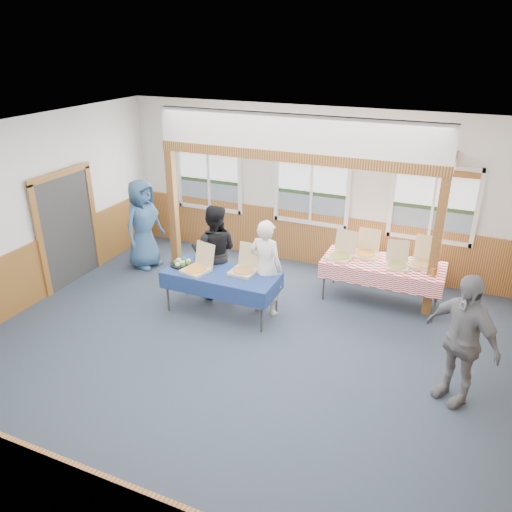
{
  "coord_description": "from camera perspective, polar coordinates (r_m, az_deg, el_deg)",
  "views": [
    {
      "loc": [
        2.77,
        -5.73,
        4.41
      ],
      "look_at": [
        -0.14,
        1.0,
        1.14
      ],
      "focal_mm": 35.0,
      "sensor_mm": 36.0,
      "label": 1
    }
  ],
  "objects": [
    {
      "name": "man_blue",
      "position": [
        10.28,
        -12.76,
        3.58
      ],
      "size": [
        0.73,
        0.99,
        1.83
      ],
      "primitive_type": "imported",
      "rotation": [
        0.0,
        0.0,
        1.39
      ],
      "color": "#32577E",
      "rests_on": "floor"
    },
    {
      "name": "veggie_tray",
      "position": [
        8.7,
        -8.41,
        -0.81
      ],
      "size": [
        0.42,
        0.42,
        0.09
      ],
      "color": "black",
      "rests_on": "table_left"
    },
    {
      "name": "drink_glass",
      "position": [
        8.67,
        19.62,
        -1.81
      ],
      "size": [
        0.07,
        0.07,
        0.15
      ],
      "primitive_type": "cylinder",
      "color": "#955918",
      "rests_on": "table_right"
    },
    {
      "name": "wall_front",
      "position": [
        4.53,
        -22.44,
        -16.44
      ],
      "size": [
        8.0,
        0.0,
        8.0
      ],
      "primitive_type": "plane",
      "rotation": [
        -1.57,
        0.0,
        0.0
      ],
      "color": "silver",
      "rests_on": "floor"
    },
    {
      "name": "wall_back",
      "position": [
        10.04,
        6.46,
        7.64
      ],
      "size": [
        8.0,
        0.0,
        8.0
      ],
      "primitive_type": "plane",
      "rotation": [
        1.57,
        0.0,
        0.0
      ],
      "color": "silver",
      "rests_on": "floor"
    },
    {
      "name": "woman_black",
      "position": [
        8.88,
        -4.78,
        0.48
      ],
      "size": [
        1.0,
        0.88,
        1.74
      ],
      "primitive_type": "imported",
      "rotation": [
        0.0,
        0.0,
        3.44
      ],
      "color": "black",
      "rests_on": "floor"
    },
    {
      "name": "wainscot_back",
      "position": [
        10.36,
        6.15,
        2.03
      ],
      "size": [
        7.98,
        0.05,
        1.1
      ],
      "primitive_type": "cube",
      "color": "brown",
      "rests_on": "floor"
    },
    {
      "name": "window_left",
      "position": [
        10.84,
        -5.41,
        9.36
      ],
      "size": [
        1.56,
        0.1,
        1.46
      ],
      "color": "white",
      "rests_on": "wall_back"
    },
    {
      "name": "woman_white",
      "position": [
        8.33,
        1.14,
        -1.33
      ],
      "size": [
        0.67,
        0.49,
        1.68
      ],
      "primitive_type": "imported",
      "rotation": [
        0.0,
        0.0,
        2.99
      ],
      "color": "white",
      "rests_on": "floor"
    },
    {
      "name": "table_left",
      "position": [
        8.4,
        -3.99,
        -2.21
      ],
      "size": [
        2.1,
        1.52,
        0.76
      ],
      "rotation": [
        0.0,
        0.0,
        -0.36
      ],
      "color": "#303030",
      "rests_on": "floor"
    },
    {
      "name": "post_right",
      "position": [
        8.65,
        19.85,
        0.77
      ],
      "size": [
        0.15,
        0.15,
        2.4
      ],
      "primitive_type": "cube",
      "color": "#602915",
      "rests_on": "floor"
    },
    {
      "name": "wall_left",
      "position": [
        9.31,
        -25.13,
        4.15
      ],
      "size": [
        0.0,
        8.0,
        8.0
      ],
      "primitive_type": "plane",
      "rotation": [
        1.57,
        0.0,
        1.57
      ],
      "color": "silver",
      "rests_on": "floor"
    },
    {
      "name": "pizza_box_f",
      "position": [
        9.04,
        18.61,
        -0.64
      ],
      "size": [
        0.46,
        0.54,
        0.47
      ],
      "rotation": [
        0.0,
        0.0,
        -0.06
      ],
      "color": "tan",
      "rests_on": "table_right"
    },
    {
      "name": "person_grey",
      "position": [
        6.85,
        22.39,
        -8.8
      ],
      "size": [
        1.12,
        0.97,
        1.81
      ],
      "primitive_type": "imported",
      "rotation": [
        0.0,
        0.0,
        -0.61
      ],
      "color": "slate",
      "rests_on": "floor"
    },
    {
      "name": "table_right",
      "position": [
        9.01,
        14.32,
        -1.01
      ],
      "size": [
        2.15,
        1.1,
        0.76
      ],
      "rotation": [
        0.0,
        0.0,
        -0.09
      ],
      "color": "#303030",
      "rests_on": "floor"
    },
    {
      "name": "cased_opening",
      "position": [
        10.03,
        -20.74,
        2.86
      ],
      "size": [
        0.06,
        1.3,
        2.1
      ],
      "primitive_type": "cube",
      "color": "#303030",
      "rests_on": "wall_left"
    },
    {
      "name": "ceiling",
      "position": [
        6.48,
        -2.45,
        13.27
      ],
      "size": [
        8.0,
        8.0,
        0.0
      ],
      "primitive_type": "plane",
      "rotation": [
        3.14,
        0.0,
        0.0
      ],
      "color": "white",
      "rests_on": "wall_back"
    },
    {
      "name": "wainscot_left",
      "position": [
        9.66,
        -23.95,
        -1.72
      ],
      "size": [
        0.05,
        6.98,
        1.1
      ],
      "primitive_type": "cube",
      "color": "brown",
      "rests_on": "floor"
    },
    {
      "name": "pizza_box_d",
      "position": [
        9.19,
        12.47,
        0.48
      ],
      "size": [
        0.4,
        0.48,
        0.43
      ],
      "rotation": [
        0.0,
        0.0,
        0.0
      ],
      "color": "tan",
      "rests_on": "table_right"
    },
    {
      "name": "pizza_box_a",
      "position": [
        8.43,
        -6.71,
        -1.29
      ],
      "size": [
        0.5,
        0.57,
        0.44
      ],
      "rotation": [
        0.0,
        0.0,
        -0.24
      ],
      "color": "tan",
      "rests_on": "table_left"
    },
    {
      "name": "window_mid",
      "position": [
        9.98,
        6.41,
        8.01
      ],
      "size": [
        1.56,
        0.1,
        1.46
      ],
      "color": "white",
      "rests_on": "wall_back"
    },
    {
      "name": "window_right",
      "position": [
        9.6,
        19.68,
        6.1
      ],
      "size": [
        1.56,
        0.1,
        1.46
      ],
      "color": "white",
      "rests_on": "wall_back"
    },
    {
      "name": "pizza_box_c",
      "position": [
        9.0,
        9.65,
        0.21
      ],
      "size": [
        0.5,
        0.57,
        0.45
      ],
      "rotation": [
        0.0,
        0.0,
        -0.18
      ],
      "color": "tan",
      "rests_on": "table_right"
    },
    {
      "name": "post_left",
      "position": [
        10.13,
        -9.42,
        5.24
      ],
      "size": [
        0.15,
        0.15,
        2.4
      ],
      "primitive_type": "cube",
      "color": "#602915",
      "rests_on": "floor"
    },
    {
      "name": "pizza_box_b",
      "position": [
        8.34,
        -1.35,
        -1.43
      ],
      "size": [
        0.43,
        0.51,
        0.44
      ],
      "rotation": [
        0.0,
        0.0,
        -0.06
      ],
      "color": "tan",
      "rests_on": "table_left"
    },
    {
      "name": "pizza_box_e",
      "position": [
        8.87,
        15.84,
        -0.79
      ],
      "size": [
        0.45,
        0.52,
        0.41
      ],
      "rotation": [
        0.0,
        0.0,
        0.19
      ],
      "color": "tan",
      "rests_on": "table_right"
    },
    {
      "name": "cross_beam",
      "position": [
        8.71,
        4.32,
        11.25
      ],
      "size": [
        5.15,
        0.18,
        0.18
      ],
      "primitive_type": "cube",
      "color": "#602915",
      "rests_on": "post_left"
    },
    {
      "name": "floor",
      "position": [
        7.74,
        -2.03,
        -10.68
      ],
      "size": [
        8.0,
        8.0,
        0.0
      ],
      "primitive_type": "plane",
      "color": "#25313D",
      "rests_on": "ground"
    },
    {
      "name": "wainscot_front",
      "position": [
        5.26,
        -20.27,
        -25.11
      ],
      "size": [
        7.98,
        0.05,
        1.1
      ],
      "primitive_type": "cube",
      "color": "brown",
      "rests_on": "floor"
    }
  ]
}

